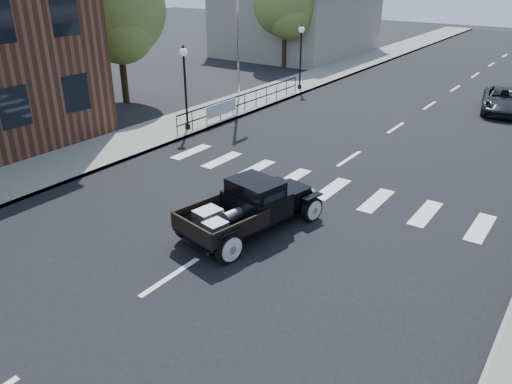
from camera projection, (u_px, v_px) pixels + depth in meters
The scene contains 13 objects.
ground at pixel (243, 229), 14.42m from camera, with size 120.00×120.00×0.00m, color black.
road at pixel (417, 114), 25.57m from camera, with size 14.00×80.00×0.02m, color black.
road_markings at pixel (379, 139), 21.85m from camera, with size 12.00×60.00×0.06m, color silver, non-canonical shape.
sidewalk_left at pixel (278, 91), 30.00m from camera, with size 3.00×80.00×0.15m, color gray.
low_building_left at pixel (297, 23), 42.07m from camera, with size 10.00×12.00×5.00m, color gray.
railing at pixel (245, 101), 25.41m from camera, with size 0.08×10.00×1.00m, color black, non-canonical shape.
banner at pixel (222, 114), 23.97m from camera, with size 0.04×2.20×0.60m, color silver, non-canonical shape.
lamp_post_b at pixel (185, 88), 22.03m from camera, with size 0.36×0.36×3.72m, color black, non-canonical shape.
lamp_post_c at pixel (301, 57), 29.47m from camera, with size 0.36×0.36×3.72m, color black, non-canonical shape.
big_tree_near at pixel (119, 33), 26.16m from camera, with size 5.09×5.09×7.47m, color #54692D, non-canonical shape.
big_tree_far at pixel (285, 19), 35.92m from camera, with size 4.65×4.65×6.83m, color #54692D, non-canonical shape.
hotrod_pickup at pixel (250, 206), 14.03m from camera, with size 2.08×4.46×1.55m, color black, non-canonical shape.
second_car at pixel (504, 101), 25.65m from camera, with size 2.02×4.38×1.22m, color black.
Camera 1 is at (7.60, -10.14, 6.96)m, focal length 35.00 mm.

